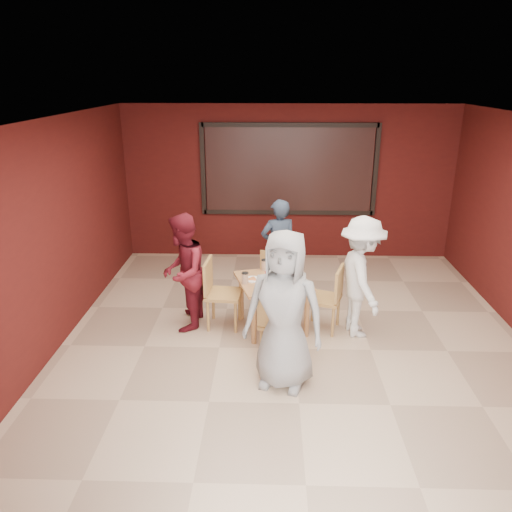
{
  "coord_description": "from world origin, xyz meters",
  "views": [
    {
      "loc": [
        -0.32,
        -5.55,
        3.28
      ],
      "look_at": [
        -0.51,
        0.57,
        1.04
      ],
      "focal_mm": 35.0,
      "sensor_mm": 36.0,
      "label": 1
    }
  ],
  "objects_px": {
    "diner_front": "(284,311)",
    "diner_left": "(183,272)",
    "chair_back": "(269,276)",
    "chair_front": "(277,322)",
    "diner_back": "(278,248)",
    "chair_left": "(218,289)",
    "dining_table": "(273,286)",
    "diner_right": "(361,277)",
    "chair_right": "(329,295)"
  },
  "relations": [
    {
      "from": "dining_table",
      "to": "chair_left",
      "type": "xyz_separation_m",
      "value": [
        -0.75,
        0.04,
        -0.08
      ]
    },
    {
      "from": "dining_table",
      "to": "diner_front",
      "type": "height_order",
      "value": "diner_front"
    },
    {
      "from": "chair_left",
      "to": "chair_right",
      "type": "distance_m",
      "value": 1.5
    },
    {
      "from": "chair_front",
      "to": "diner_back",
      "type": "distance_m",
      "value": 1.92
    },
    {
      "from": "chair_back",
      "to": "chair_front",
      "type": "bearing_deg",
      "value": -86.38
    },
    {
      "from": "chair_left",
      "to": "diner_back",
      "type": "bearing_deg",
      "value": 52.43
    },
    {
      "from": "dining_table",
      "to": "chair_left",
      "type": "distance_m",
      "value": 0.76
    },
    {
      "from": "chair_back",
      "to": "chair_left",
      "type": "distance_m",
      "value": 1.02
    },
    {
      "from": "dining_table",
      "to": "chair_right",
      "type": "bearing_deg",
      "value": -3.29
    },
    {
      "from": "chair_back",
      "to": "dining_table",
      "type": "bearing_deg",
      "value": -86.31
    },
    {
      "from": "diner_left",
      "to": "chair_back",
      "type": "bearing_deg",
      "value": 126.24
    },
    {
      "from": "diner_right",
      "to": "chair_left",
      "type": "bearing_deg",
      "value": 76.65
    },
    {
      "from": "chair_left",
      "to": "chair_back",
      "type": "bearing_deg",
      "value": 46.72
    },
    {
      "from": "chair_left",
      "to": "diner_right",
      "type": "relative_size",
      "value": 0.59
    },
    {
      "from": "diner_front",
      "to": "diner_left",
      "type": "height_order",
      "value": "diner_front"
    },
    {
      "from": "dining_table",
      "to": "chair_front",
      "type": "distance_m",
      "value": 0.79
    },
    {
      "from": "chair_right",
      "to": "diner_left",
      "type": "bearing_deg",
      "value": 178.5
    },
    {
      "from": "chair_left",
      "to": "diner_left",
      "type": "bearing_deg",
      "value": -175.84
    },
    {
      "from": "chair_right",
      "to": "diner_right",
      "type": "xyz_separation_m",
      "value": [
        0.39,
        -0.08,
        0.29
      ]
    },
    {
      "from": "chair_back",
      "to": "diner_back",
      "type": "bearing_deg",
      "value": 68.52
    },
    {
      "from": "chair_right",
      "to": "chair_front",
      "type": "bearing_deg",
      "value": -133.85
    },
    {
      "from": "chair_back",
      "to": "chair_right",
      "type": "bearing_deg",
      "value": -45.95
    },
    {
      "from": "diner_left",
      "to": "diner_right",
      "type": "xyz_separation_m",
      "value": [
        2.34,
        -0.13,
        0.01
      ]
    },
    {
      "from": "diner_right",
      "to": "chair_front",
      "type": "bearing_deg",
      "value": 112.45
    },
    {
      "from": "chair_back",
      "to": "diner_front",
      "type": "bearing_deg",
      "value": -85.53
    },
    {
      "from": "dining_table",
      "to": "chair_front",
      "type": "xyz_separation_m",
      "value": [
        0.05,
        -0.77,
        -0.13
      ]
    },
    {
      "from": "diner_back",
      "to": "diner_right",
      "type": "distance_m",
      "value": 1.63
    },
    {
      "from": "chair_front",
      "to": "chair_right",
      "type": "xyz_separation_m",
      "value": [
        0.7,
        0.73,
        0.03
      ]
    },
    {
      "from": "chair_right",
      "to": "diner_front",
      "type": "distance_m",
      "value": 1.46
    },
    {
      "from": "chair_left",
      "to": "diner_right",
      "type": "height_order",
      "value": "diner_right"
    },
    {
      "from": "diner_left",
      "to": "diner_right",
      "type": "relative_size",
      "value": 0.99
    },
    {
      "from": "diner_back",
      "to": "diner_right",
      "type": "height_order",
      "value": "diner_right"
    },
    {
      "from": "chair_front",
      "to": "diner_back",
      "type": "relative_size",
      "value": 0.56
    },
    {
      "from": "diner_back",
      "to": "diner_left",
      "type": "xyz_separation_m",
      "value": [
        -1.28,
        -1.12,
        0.03
      ]
    },
    {
      "from": "chair_right",
      "to": "diner_left",
      "type": "relative_size",
      "value": 0.57
    },
    {
      "from": "chair_front",
      "to": "chair_back",
      "type": "height_order",
      "value": "chair_front"
    },
    {
      "from": "diner_front",
      "to": "chair_left",
      "type": "bearing_deg",
      "value": 139.31
    },
    {
      "from": "diner_back",
      "to": "diner_right",
      "type": "xyz_separation_m",
      "value": [
        1.05,
        -1.24,
        0.04
      ]
    },
    {
      "from": "chair_right",
      "to": "diner_back",
      "type": "relative_size",
      "value": 0.6
    },
    {
      "from": "diner_back",
      "to": "chair_left",
      "type": "bearing_deg",
      "value": 36.94
    },
    {
      "from": "chair_front",
      "to": "diner_left",
      "type": "bearing_deg",
      "value": 148.0
    },
    {
      "from": "chair_left",
      "to": "diner_back",
      "type": "height_order",
      "value": "diner_back"
    },
    {
      "from": "diner_front",
      "to": "diner_right",
      "type": "xyz_separation_m",
      "value": [
        1.02,
        1.18,
        -0.09
      ]
    },
    {
      "from": "dining_table",
      "to": "chair_right",
      "type": "relative_size",
      "value": 1.21
    },
    {
      "from": "chair_front",
      "to": "diner_front",
      "type": "height_order",
      "value": "diner_front"
    },
    {
      "from": "diner_front",
      "to": "diner_back",
      "type": "relative_size",
      "value": 1.17
    },
    {
      "from": "chair_front",
      "to": "chair_right",
      "type": "bearing_deg",
      "value": 46.15
    },
    {
      "from": "diner_front",
      "to": "diner_back",
      "type": "xyz_separation_m",
      "value": [
        -0.03,
        2.42,
        -0.13
      ]
    },
    {
      "from": "chair_front",
      "to": "diner_right",
      "type": "xyz_separation_m",
      "value": [
        1.09,
        0.65,
        0.32
      ]
    },
    {
      "from": "chair_front",
      "to": "chair_left",
      "type": "xyz_separation_m",
      "value": [
        -0.8,
        0.81,
        0.05
      ]
    }
  ]
}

